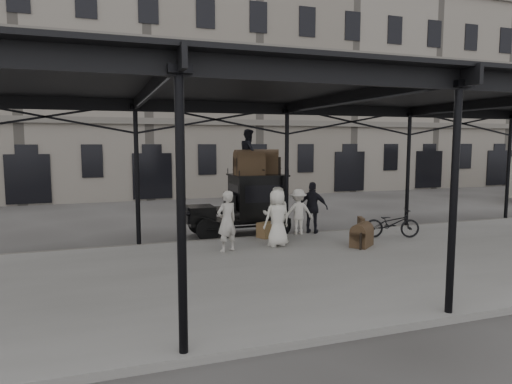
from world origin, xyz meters
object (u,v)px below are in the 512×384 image
porter_official (313,208)px  taxi (249,202)px  bicycle (392,223)px  steamer_trunk_platform (362,237)px  porter_left (227,221)px  steamer_trunk_roof_near (249,164)px

porter_official → taxi: bearing=5.0°
bicycle → steamer_trunk_platform: bearing=135.1°
porter_left → taxi: bearing=-139.6°
steamer_trunk_platform → steamer_trunk_roof_near: bearing=88.5°
porter_official → porter_left: bearing=60.1°
taxi → steamer_trunk_roof_near: size_ratio=3.62×
porter_left → porter_official: 3.89m
steamer_trunk_roof_near → bicycle: bearing=-29.9°
taxi → porter_official: 2.28m
porter_official → bicycle: bearing=-179.7°
bicycle → steamer_trunk_roof_near: bearing=79.2°
taxi → steamer_trunk_platform: (2.47, -3.50, -0.75)m
bicycle → steamer_trunk_platform: bicycle is taller
taxi → porter_official: bearing=-30.8°
bicycle → porter_left: bearing=110.1°
taxi → steamer_trunk_platform: size_ratio=4.43×
porter_left → steamer_trunk_roof_near: size_ratio=1.77×
porter_official → steamer_trunk_platform: size_ratio=2.18×
porter_left → steamer_trunk_roof_near: steamer_trunk_roof_near is taller
taxi → steamer_trunk_roof_near: 1.37m
porter_official → steamer_trunk_roof_near: steamer_trunk_roof_near is taller
taxi → porter_left: (-1.60, -2.76, -0.16)m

